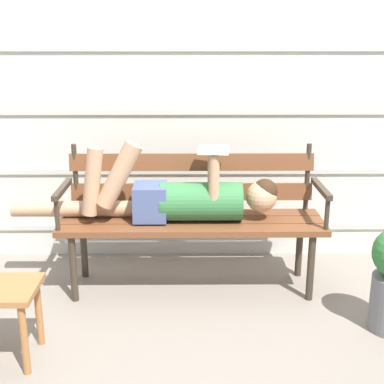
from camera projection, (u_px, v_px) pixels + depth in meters
name	position (u px, v px, depth m)	size (l,w,h in m)	color
ground_plane	(192.00, 300.00, 3.22)	(12.00, 12.00, 0.00)	gray
house_siding	(191.00, 80.00, 3.58)	(5.20, 0.08, 2.52)	beige
park_bench	(192.00, 210.00, 3.31)	(1.62, 0.45, 0.89)	brown
reclining_person	(178.00, 197.00, 3.22)	(1.64, 0.27, 0.51)	#33703D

